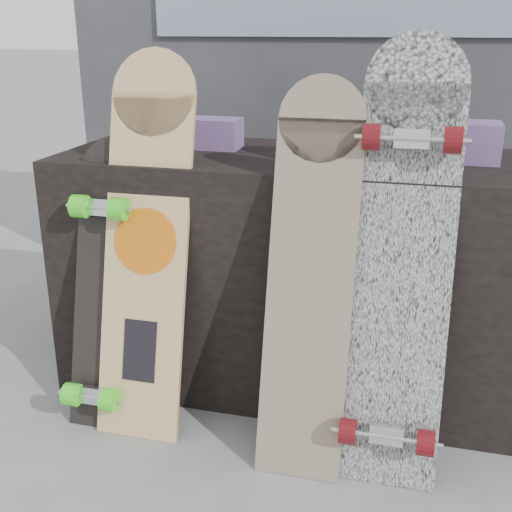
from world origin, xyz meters
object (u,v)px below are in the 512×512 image
(longboard_cascadia, at_px, (402,254))
(skateboard_dark, at_px, (103,283))
(vendor_table, at_px, (304,273))
(longboard_geisha, at_px, (147,235))
(longboard_celtic, at_px, (311,267))

(longboard_cascadia, bearing_deg, skateboard_dark, -179.20)
(longboard_cascadia, height_order, skateboard_dark, longboard_cascadia)
(vendor_table, height_order, skateboard_dark, skateboard_dark)
(vendor_table, height_order, longboard_cascadia, longboard_cascadia)
(skateboard_dark, bearing_deg, longboard_geisha, 15.56)
(longboard_geisha, bearing_deg, longboard_celtic, -7.05)
(vendor_table, xyz_separation_m, longboard_geisha, (-0.42, -0.32, 0.20))
(vendor_table, xyz_separation_m, longboard_celtic, (0.09, -0.39, 0.17))
(longboard_geisha, height_order, longboard_celtic, longboard_geisha)
(vendor_table, relative_size, longboard_geisha, 1.41)
(longboard_cascadia, bearing_deg, longboard_geisha, 178.00)
(longboard_celtic, bearing_deg, longboard_cascadia, 8.84)
(longboard_geisha, xyz_separation_m, longboard_cascadia, (0.75, -0.03, 0.02))
(vendor_table, height_order, longboard_geisha, longboard_geisha)
(longboard_cascadia, distance_m, skateboard_dark, 0.90)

